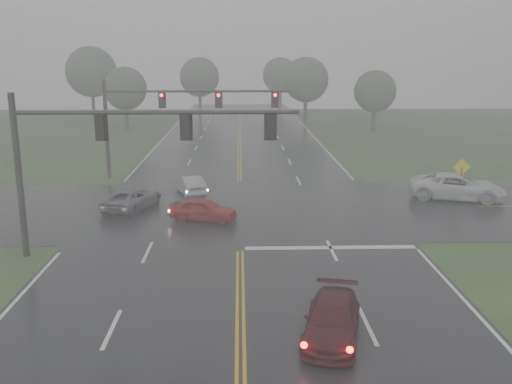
{
  "coord_description": "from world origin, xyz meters",
  "views": [
    {
      "loc": [
        0.01,
        -12.38,
        9.33
      ],
      "look_at": [
        0.84,
        16.0,
        2.51
      ],
      "focal_mm": 40.0,
      "sensor_mm": 36.0,
      "label": 1
    }
  ],
  "objects_px": {
    "pickup_white": "(457,199)",
    "signal_gantry_near": "(103,144)",
    "sedan_red": "(204,221)",
    "car_grey": "(133,209)",
    "sedan_silver": "(191,194)",
    "signal_gantry_far": "(165,109)",
    "sedan_maroon": "(332,337)"
  },
  "relations": [
    {
      "from": "pickup_white",
      "to": "signal_gantry_near",
      "type": "height_order",
      "value": "signal_gantry_near"
    },
    {
      "from": "sedan_silver",
      "to": "car_grey",
      "type": "relative_size",
      "value": 0.83
    },
    {
      "from": "sedan_maroon",
      "to": "signal_gantry_near",
      "type": "bearing_deg",
      "value": 151.44
    },
    {
      "from": "signal_gantry_far",
      "to": "sedan_maroon",
      "type": "bearing_deg",
      "value": -71.66
    },
    {
      "from": "sedan_maroon",
      "to": "signal_gantry_far",
      "type": "height_order",
      "value": "signal_gantry_far"
    },
    {
      "from": "signal_gantry_near",
      "to": "pickup_white",
      "type": "bearing_deg",
      "value": 26.44
    },
    {
      "from": "sedan_maroon",
      "to": "car_grey",
      "type": "height_order",
      "value": "car_grey"
    },
    {
      "from": "sedan_red",
      "to": "sedan_silver",
      "type": "height_order",
      "value": "sedan_red"
    },
    {
      "from": "pickup_white",
      "to": "sedan_red",
      "type": "bearing_deg",
      "value": 123.28
    },
    {
      "from": "sedan_red",
      "to": "signal_gantry_far",
      "type": "xyz_separation_m",
      "value": [
        -3.56,
        12.19,
        5.35
      ]
    },
    {
      "from": "signal_gantry_near",
      "to": "sedan_red",
      "type": "bearing_deg",
      "value": 54.16
    },
    {
      "from": "sedan_silver",
      "to": "signal_gantry_near",
      "type": "distance_m",
      "value": 13.64
    },
    {
      "from": "signal_gantry_near",
      "to": "car_grey",
      "type": "bearing_deg",
      "value": 93.11
    },
    {
      "from": "sedan_maroon",
      "to": "signal_gantry_near",
      "type": "height_order",
      "value": "signal_gantry_near"
    },
    {
      "from": "sedan_silver",
      "to": "car_grey",
      "type": "distance_m",
      "value": 4.98
    },
    {
      "from": "sedan_red",
      "to": "signal_gantry_near",
      "type": "distance_m",
      "value": 8.88
    },
    {
      "from": "sedan_maroon",
      "to": "signal_gantry_far",
      "type": "bearing_deg",
      "value": 122.12
    },
    {
      "from": "sedan_maroon",
      "to": "signal_gantry_far",
      "type": "distance_m",
      "value": 28.33
    },
    {
      "from": "pickup_white",
      "to": "signal_gantry_far",
      "type": "xyz_separation_m",
      "value": [
        -20.11,
        7.62,
        5.35
      ]
    },
    {
      "from": "sedan_red",
      "to": "sedan_maroon",
      "type": "bearing_deg",
      "value": -144.74
    },
    {
      "from": "car_grey",
      "to": "sedan_red",
      "type": "bearing_deg",
      "value": 167.22
    },
    {
      "from": "sedan_silver",
      "to": "signal_gantry_far",
      "type": "xyz_separation_m",
      "value": [
        -2.26,
        5.7,
        5.35
      ]
    },
    {
      "from": "pickup_white",
      "to": "car_grey",
      "type": "bearing_deg",
      "value": 112.74
    },
    {
      "from": "sedan_silver",
      "to": "signal_gantry_far",
      "type": "relative_size",
      "value": 0.27
    },
    {
      "from": "sedan_maroon",
      "to": "pickup_white",
      "type": "xyz_separation_m",
      "value": [
        11.36,
        18.79,
        0.0
      ]
    },
    {
      "from": "signal_gantry_near",
      "to": "sedan_maroon",
      "type": "bearing_deg",
      "value": -42.34
    },
    {
      "from": "car_grey",
      "to": "sedan_silver",
      "type": "bearing_deg",
      "value": -113.22
    },
    {
      "from": "signal_gantry_near",
      "to": "signal_gantry_far",
      "type": "xyz_separation_m",
      "value": [
        0.57,
        17.9,
        -0.05
      ]
    },
    {
      "from": "car_grey",
      "to": "signal_gantry_far",
      "type": "bearing_deg",
      "value": -78.04
    },
    {
      "from": "sedan_maroon",
      "to": "sedan_red",
      "type": "distance_m",
      "value": 15.14
    },
    {
      "from": "pickup_white",
      "to": "signal_gantry_far",
      "type": "height_order",
      "value": "signal_gantry_far"
    },
    {
      "from": "sedan_red",
      "to": "car_grey",
      "type": "height_order",
      "value": "sedan_red"
    }
  ]
}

